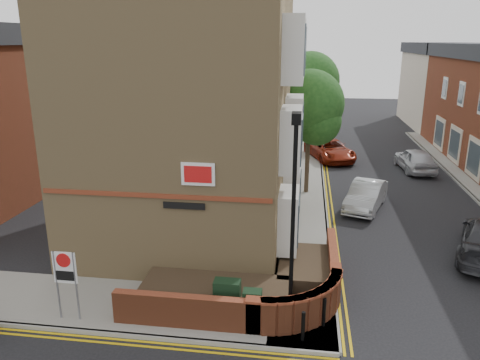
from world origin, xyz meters
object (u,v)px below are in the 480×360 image
Objects in this scene: lamppost at (293,222)px; utility_cabinet_large at (227,298)px; silver_car_near at (366,196)px; zone_sign at (65,273)px.

utility_cabinet_large is at bearing 176.99° from lamppost.
lamppost is at bearing -89.39° from silver_car_near.
zone_sign is (-6.60, -0.70, -1.70)m from lamppost.
lamppost is at bearing 6.07° from zone_sign.
silver_car_near reaches higher than utility_cabinet_large.
silver_car_near is at bearing 63.69° from utility_cabinet_large.
utility_cabinet_large is (-1.90, 0.10, -2.62)m from lamppost.
lamppost is 11.65m from silver_car_near.
lamppost is 5.25× the size of utility_cabinet_large.
silver_car_near is at bearing 72.55° from lamppost.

